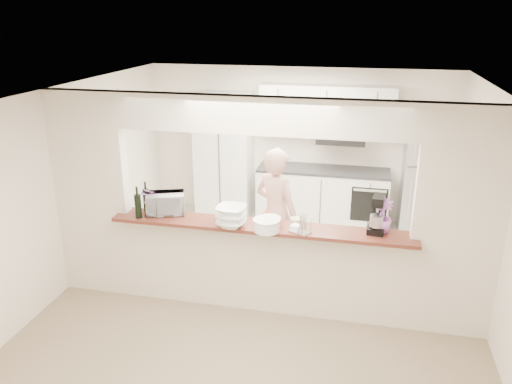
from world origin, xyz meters
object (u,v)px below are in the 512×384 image
(refrigerator, at_px, (427,182))
(stand_mixer, at_px, (377,215))
(person, at_px, (276,215))
(toaster_oven, at_px, (166,203))

(refrigerator, height_order, stand_mixer, refrigerator)
(refrigerator, relative_size, person, 0.98)
(refrigerator, bearing_deg, toaster_oven, -140.91)
(refrigerator, bearing_deg, stand_mixer, -107.16)
(stand_mixer, xyz_separation_m, person, (-1.23, 0.74, -0.40))
(person, bearing_deg, toaster_oven, 59.48)
(refrigerator, distance_m, person, 2.74)
(refrigerator, bearing_deg, person, -137.58)
(toaster_oven, relative_size, stand_mixer, 1.06)
(person, bearing_deg, stand_mixer, 175.95)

